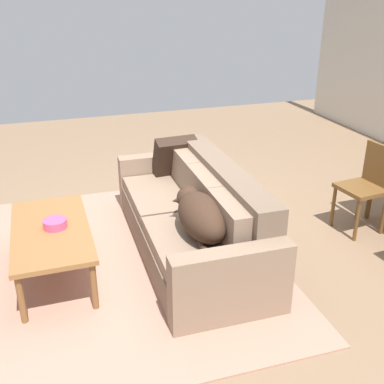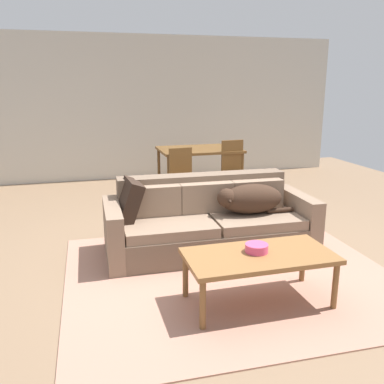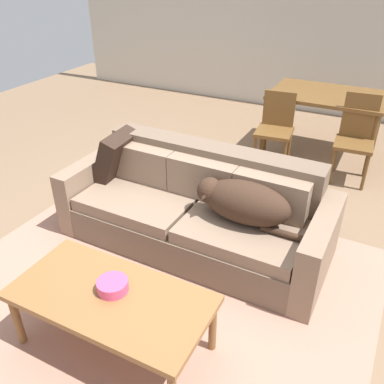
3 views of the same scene
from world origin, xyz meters
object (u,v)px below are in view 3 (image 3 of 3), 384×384
couch (197,210)px  dining_chair_near_left (276,126)px  dining_table (327,99)px  dog_on_left_cushion (242,201)px  dining_chair_near_right (356,135)px  coffee_table (111,300)px  throw_pillow_by_left_arm (116,156)px  bowl_on_coffee_table (113,286)px

couch → dining_chair_near_left: (0.15, 1.73, 0.19)m
couch → dining_table: bearing=77.4°
dining_table → dining_chair_near_left: size_ratio=1.50×
dining_table → dining_chair_near_left: bearing=-125.1°
couch → dog_on_left_cushion: size_ratio=2.61×
couch → dining_chair_near_right: dining_chair_near_right is taller
dog_on_left_cushion → dining_table: bearing=87.9°
coffee_table → dining_chair_near_left: 3.00m
couch → throw_pillow_by_left_arm: size_ratio=5.24×
throw_pillow_by_left_arm → bowl_on_coffee_table: 1.58m
bowl_on_coffee_table → dog_on_left_cushion: bearing=70.2°
coffee_table → dining_chair_near_right: size_ratio=1.30×
dog_on_left_cushion → coffee_table: bearing=-107.6°
bowl_on_coffee_table → dining_chair_near_right: (0.98, 3.06, 0.03)m
couch → coffee_table: bearing=-87.0°
couch → throw_pillow_by_left_arm: (-0.87, 0.07, 0.30)m
throw_pillow_by_left_arm → bowl_on_coffee_table: throw_pillow_by_left_arm is taller
bowl_on_coffee_table → dining_table: bearing=81.3°
dog_on_left_cushion → bowl_on_coffee_table: (-0.40, -1.12, -0.10)m
dog_on_left_cushion → dining_chair_near_left: 1.87m
throw_pillow_by_left_arm → dining_chair_near_right: size_ratio=0.46×
bowl_on_coffee_table → dining_table: dining_table is taller
coffee_table → dining_chair_near_left: (0.11, 3.00, 0.09)m
dining_table → dining_chair_near_right: 0.70m
couch → dining_chair_near_left: 1.75m
dog_on_left_cushion → dining_chair_near_left: bearing=100.1°
dining_chair_near_right → dining_table: bearing=126.2°
coffee_table → bowl_on_coffee_table: bowl_on_coffee_table is taller
dining_table → dining_chair_near_left: 0.78m
dog_on_left_cushion → coffee_table: size_ratio=0.71×
coffee_table → dining_table: bearing=81.6°
bowl_on_coffee_table → dining_chair_near_right: size_ratio=0.20×
dining_chair_near_left → dining_table: bearing=49.0°
couch → dining_chair_near_left: size_ratio=2.61×
throw_pillow_by_left_arm → dog_on_left_cushion: bearing=-7.6°
throw_pillow_by_left_arm → dining_table: (1.45, 2.28, 0.09)m
dining_chair_near_left → throw_pillow_by_left_arm: bearing=-127.4°
bowl_on_coffee_table → dining_table: (0.54, 3.57, 0.22)m
dining_chair_near_right → dining_chair_near_left: bearing=-177.2°
couch → dining_table: size_ratio=1.75×
throw_pillow_by_left_arm → coffee_table: (0.91, -1.33, -0.21)m
dining_chair_near_left → dog_on_left_cushion: bearing=-87.1°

